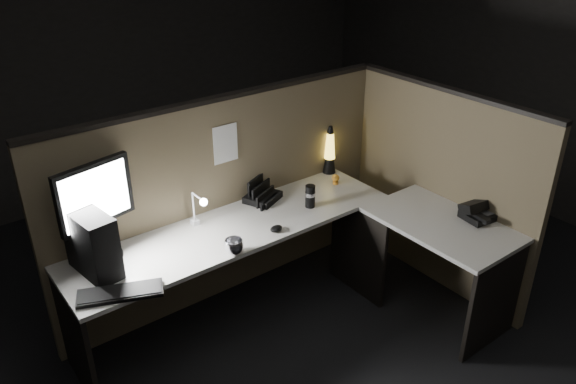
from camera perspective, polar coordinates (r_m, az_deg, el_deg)
floor at (r=3.88m, az=2.00°, el=-15.85°), size 6.00×6.00×0.00m
room_shell at (r=3.02m, az=2.50°, el=7.26°), size 6.00×6.00×6.00m
partition_back at (r=4.07m, az=-6.15°, el=-0.79°), size 2.66×0.06×1.50m
partition_right at (r=4.33m, az=15.06°, el=0.17°), size 0.06×1.66×1.50m
desk at (r=3.76m, az=1.82°, el=-6.13°), size 2.60×1.60×0.73m
pc_tower at (r=3.41m, az=-19.30°, el=-4.92°), size 0.22×0.39×0.39m
monitor at (r=3.45m, az=-18.92°, el=-1.00°), size 0.48×0.21×0.62m
keyboard at (r=3.27m, az=-16.67°, el=-9.81°), size 0.48×0.32×0.02m
mouse at (r=3.70m, az=-1.20°, el=-3.75°), size 0.10×0.08×0.04m
clip_lamp at (r=3.70m, az=-9.04°, el=-1.72°), size 0.05×0.20×0.26m
organizer at (r=4.08m, az=-2.68°, el=-0.27°), size 0.30×0.29×0.18m
lava_lamp at (r=4.46m, az=4.26°, el=3.92°), size 0.10×0.10×0.39m
travel_mug at (r=3.96m, az=2.26°, el=-0.44°), size 0.07×0.07×0.17m
steel_mug at (r=3.47m, az=-5.52°, el=-5.53°), size 0.14×0.14×0.10m
figurine at (r=4.31m, az=4.86°, el=1.43°), size 0.06×0.06×0.06m
pinned_paper at (r=3.85m, az=-6.37°, el=4.88°), size 0.19×0.00×0.27m
desk_phone at (r=4.05m, az=18.71°, el=-1.89°), size 0.24×0.25×0.13m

